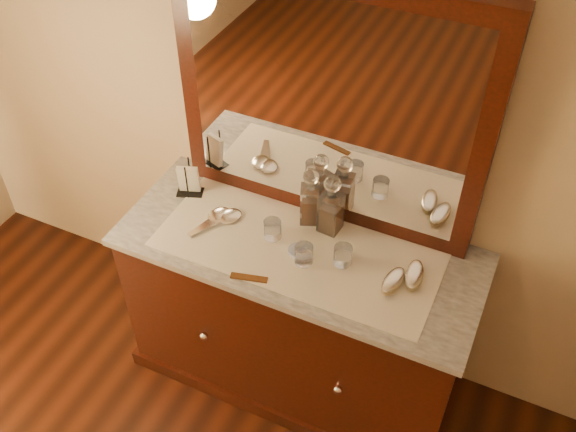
{
  "coord_description": "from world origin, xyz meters",
  "views": [
    {
      "loc": [
        0.7,
        0.35,
        2.66
      ],
      "look_at": [
        0.0,
        1.85,
        1.1
      ],
      "focal_mm": 40.43,
      "sensor_mm": 36.0,
      "label": 1
    }
  ],
  "objects_px": {
    "mirror_frame": "(328,106)",
    "pin_dish": "(298,251)",
    "hand_mirror_inner": "(226,218)",
    "dresser_cabinet": "(298,317)",
    "comb": "(249,278)",
    "hand_mirror_outer": "(216,217)",
    "napkin_rack": "(189,181)",
    "brush_near": "(393,281)",
    "decanter_right": "(331,210)",
    "decanter_left": "(310,201)",
    "brush_far": "(414,276)"
  },
  "relations": [
    {
      "from": "mirror_frame",
      "to": "comb",
      "type": "height_order",
      "value": "mirror_frame"
    },
    {
      "from": "hand_mirror_outer",
      "to": "dresser_cabinet",
      "type": "bearing_deg",
      "value": 0.19
    },
    {
      "from": "brush_near",
      "to": "hand_mirror_inner",
      "type": "relative_size",
      "value": 0.69
    },
    {
      "from": "dresser_cabinet",
      "to": "brush_far",
      "type": "xyz_separation_m",
      "value": [
        0.45,
        0.02,
        0.46
      ]
    },
    {
      "from": "brush_near",
      "to": "brush_far",
      "type": "bearing_deg",
      "value": 43.38
    },
    {
      "from": "comb",
      "to": "hand_mirror_outer",
      "type": "height_order",
      "value": "hand_mirror_outer"
    },
    {
      "from": "brush_near",
      "to": "hand_mirror_outer",
      "type": "relative_size",
      "value": 0.68
    },
    {
      "from": "brush_near",
      "to": "hand_mirror_outer",
      "type": "bearing_deg",
      "value": 177.49
    },
    {
      "from": "pin_dish",
      "to": "brush_far",
      "type": "bearing_deg",
      "value": 6.87
    },
    {
      "from": "dresser_cabinet",
      "to": "brush_near",
      "type": "bearing_deg",
      "value": -5.06
    },
    {
      "from": "pin_dish",
      "to": "brush_near",
      "type": "height_order",
      "value": "brush_near"
    },
    {
      "from": "mirror_frame",
      "to": "hand_mirror_inner",
      "type": "height_order",
      "value": "mirror_frame"
    },
    {
      "from": "napkin_rack",
      "to": "hand_mirror_inner",
      "type": "distance_m",
      "value": 0.24
    },
    {
      "from": "dresser_cabinet",
      "to": "comb",
      "type": "xyz_separation_m",
      "value": [
        -0.1,
        -0.23,
        0.45
      ]
    },
    {
      "from": "pin_dish",
      "to": "hand_mirror_outer",
      "type": "height_order",
      "value": "hand_mirror_outer"
    },
    {
      "from": "hand_mirror_outer",
      "to": "hand_mirror_inner",
      "type": "bearing_deg",
      "value": 17.58
    },
    {
      "from": "napkin_rack",
      "to": "brush_near",
      "type": "xyz_separation_m",
      "value": [
        0.94,
        -0.13,
        -0.04
      ]
    },
    {
      "from": "hand_mirror_inner",
      "to": "comb",
      "type": "bearing_deg",
      "value": -46.06
    },
    {
      "from": "decanter_left",
      "to": "hand_mirror_inner",
      "type": "bearing_deg",
      "value": -154.87
    },
    {
      "from": "decanter_right",
      "to": "hand_mirror_outer",
      "type": "bearing_deg",
      "value": -162.11
    },
    {
      "from": "dresser_cabinet",
      "to": "decanter_right",
      "type": "height_order",
      "value": "decanter_right"
    },
    {
      "from": "comb",
      "to": "hand_mirror_inner",
      "type": "bearing_deg",
      "value": 119.69
    },
    {
      "from": "dresser_cabinet",
      "to": "hand_mirror_inner",
      "type": "bearing_deg",
      "value": 178.09
    },
    {
      "from": "decanter_left",
      "to": "decanter_right",
      "type": "height_order",
      "value": "decanter_right"
    },
    {
      "from": "pin_dish",
      "to": "comb",
      "type": "xyz_separation_m",
      "value": [
        -0.11,
        -0.2,
        -0.0
      ]
    },
    {
      "from": "mirror_frame",
      "to": "decanter_right",
      "type": "relative_size",
      "value": 4.49
    },
    {
      "from": "mirror_frame",
      "to": "pin_dish",
      "type": "distance_m",
      "value": 0.56
    },
    {
      "from": "decanter_left",
      "to": "hand_mirror_outer",
      "type": "relative_size",
      "value": 1.17
    },
    {
      "from": "mirror_frame",
      "to": "comb",
      "type": "bearing_deg",
      "value": -101.75
    },
    {
      "from": "dresser_cabinet",
      "to": "decanter_right",
      "type": "distance_m",
      "value": 0.57
    },
    {
      "from": "comb",
      "to": "decanter_left",
      "type": "xyz_separation_m",
      "value": [
        0.08,
        0.39,
        0.1
      ]
    },
    {
      "from": "dresser_cabinet",
      "to": "decanter_left",
      "type": "relative_size",
      "value": 5.42
    },
    {
      "from": "dresser_cabinet",
      "to": "mirror_frame",
      "type": "relative_size",
      "value": 1.17
    },
    {
      "from": "hand_mirror_inner",
      "to": "dresser_cabinet",
      "type": "bearing_deg",
      "value": -1.91
    },
    {
      "from": "napkin_rack",
      "to": "hand_mirror_inner",
      "type": "bearing_deg",
      "value": -21.1
    },
    {
      "from": "decanter_left",
      "to": "hand_mirror_outer",
      "type": "bearing_deg",
      "value": -155.68
    },
    {
      "from": "napkin_rack",
      "to": "dresser_cabinet",
      "type": "bearing_deg",
      "value": -9.85
    },
    {
      "from": "dresser_cabinet",
      "to": "hand_mirror_outer",
      "type": "height_order",
      "value": "hand_mirror_outer"
    },
    {
      "from": "dresser_cabinet",
      "to": "comb",
      "type": "bearing_deg",
      "value": -113.26
    },
    {
      "from": "dresser_cabinet",
      "to": "brush_far",
      "type": "height_order",
      "value": "brush_far"
    },
    {
      "from": "comb",
      "to": "brush_near",
      "type": "height_order",
      "value": "brush_near"
    },
    {
      "from": "decanter_left",
      "to": "pin_dish",
      "type": "bearing_deg",
      "value": -80.32
    },
    {
      "from": "mirror_frame",
      "to": "brush_far",
      "type": "relative_size",
      "value": 7.7
    },
    {
      "from": "decanter_right",
      "to": "brush_far",
      "type": "bearing_deg",
      "value": -17.08
    },
    {
      "from": "decanter_right",
      "to": "decanter_left",
      "type": "bearing_deg",
      "value": 171.07
    },
    {
      "from": "comb",
      "to": "napkin_rack",
      "type": "distance_m",
      "value": 0.56
    },
    {
      "from": "pin_dish",
      "to": "decanter_right",
      "type": "distance_m",
      "value": 0.21
    },
    {
      "from": "napkin_rack",
      "to": "brush_near",
      "type": "relative_size",
      "value": 1.09
    },
    {
      "from": "mirror_frame",
      "to": "pin_dish",
      "type": "relative_size",
      "value": 15.28
    },
    {
      "from": "comb",
      "to": "brush_near",
      "type": "distance_m",
      "value": 0.53
    }
  ]
}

